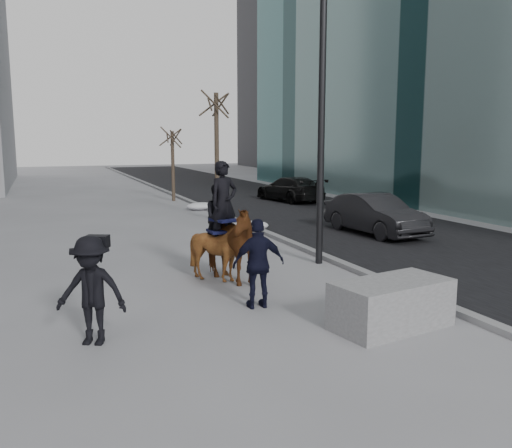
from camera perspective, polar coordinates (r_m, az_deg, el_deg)
name	(u,v)px	position (r m, az deg, el deg)	size (l,w,h in m)	color
ground	(279,310)	(10.59, 2.44, -8.99)	(120.00, 120.00, 0.00)	gray
road	(335,219)	(22.42, 8.30, 0.51)	(8.00, 90.00, 0.01)	black
curb	(244,223)	(20.72, -1.32, 0.07)	(0.25, 90.00, 0.12)	gray
planter	(391,304)	(9.80, 14.07, -8.19)	(2.10, 1.05, 0.84)	gray
car_near	(375,214)	(19.07, 12.40, 1.01)	(1.47, 4.22, 1.39)	black
car_far	(290,189)	(28.59, 3.58, 3.71)	(1.83, 4.50, 1.31)	black
tree_near	(217,151)	(21.59, -4.15, 7.70)	(1.20, 1.20, 5.59)	#33291E
tree_far	(173,162)	(28.97, -8.75, 6.43)	(1.20, 1.20, 4.07)	#33261E
mounted_left	(226,238)	(12.36, -3.19, -1.46)	(1.54, 2.33, 2.77)	#532F10
mounted_right	(221,243)	(12.48, -3.71, -1.98)	(1.19, 1.33, 2.24)	#512310
feeder	(259,264)	(10.48, 0.28, -4.19)	(1.06, 0.90, 1.75)	black
camera_crew	(91,290)	(9.03, -16.94, -6.69)	(1.31, 1.09, 1.75)	black
lamppost	(322,69)	(14.25, 6.94, 15.88)	(0.25, 0.80, 9.09)	black
snow_piles	(224,216)	(21.99, -3.42, 0.89)	(1.44, 7.17, 0.37)	silver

